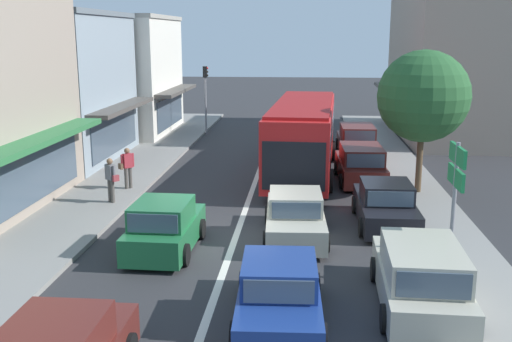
{
  "coord_description": "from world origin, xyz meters",
  "views": [
    {
      "loc": [
        2.1,
        -17.14,
        6.13
      ],
      "look_at": [
        0.3,
        4.22,
        1.2
      ],
      "focal_mm": 42.0,
      "sensor_mm": 36.0,
      "label": 1
    }
  ],
  "objects_px": {
    "sedan_queue_far_back": "(295,217)",
    "pedestrian_with_handbag_near": "(127,166)",
    "city_bus": "(303,133)",
    "hatchback_behind_bus_mid": "(165,228)",
    "sedan_adjacent_lane_lead": "(279,294)",
    "parked_wagon_kerb_rear": "(357,141)",
    "traffic_light_downstreet": "(205,88)",
    "parked_wagon_kerb_front": "(420,278)",
    "directional_road_sign": "(456,179)",
    "street_tree_right": "(423,96)",
    "parked_wagon_kerb_third": "(360,165)",
    "pedestrian_browsing_midblock": "(111,177)",
    "parked_sedan_kerb_second": "(385,206)"
  },
  "relations": [
    {
      "from": "hatchback_behind_bus_mid",
      "to": "pedestrian_with_handbag_near",
      "type": "bearing_deg",
      "value": 115.0
    },
    {
      "from": "pedestrian_with_handbag_near",
      "to": "traffic_light_downstreet",
      "type": "bearing_deg",
      "value": 86.81
    },
    {
      "from": "street_tree_right",
      "to": "parked_wagon_kerb_third",
      "type": "bearing_deg",
      "value": 137.7
    },
    {
      "from": "parked_wagon_kerb_front",
      "to": "pedestrian_browsing_midblock",
      "type": "height_order",
      "value": "pedestrian_browsing_midblock"
    },
    {
      "from": "parked_wagon_kerb_third",
      "to": "pedestrian_browsing_midblock",
      "type": "xyz_separation_m",
      "value": [
        -9.32,
        -4.42,
        0.32
      ]
    },
    {
      "from": "city_bus",
      "to": "directional_road_sign",
      "type": "distance_m",
      "value": 12.28
    },
    {
      "from": "hatchback_behind_bus_mid",
      "to": "parked_sedan_kerb_second",
      "type": "bearing_deg",
      "value": 24.18
    },
    {
      "from": "street_tree_right",
      "to": "traffic_light_downstreet",
      "type": "bearing_deg",
      "value": 128.05
    },
    {
      "from": "sedan_queue_far_back",
      "to": "traffic_light_downstreet",
      "type": "bearing_deg",
      "value": 107.29
    },
    {
      "from": "parked_wagon_kerb_third",
      "to": "traffic_light_downstreet",
      "type": "bearing_deg",
      "value": 126.2
    },
    {
      "from": "parked_wagon_kerb_rear",
      "to": "parked_wagon_kerb_front",
      "type": "bearing_deg",
      "value": -89.93
    },
    {
      "from": "parked_wagon_kerb_rear",
      "to": "pedestrian_with_handbag_near",
      "type": "distance_m",
      "value": 12.66
    },
    {
      "from": "parked_wagon_kerb_front",
      "to": "parked_sedan_kerb_second",
      "type": "bearing_deg",
      "value": 90.12
    },
    {
      "from": "parked_sedan_kerb_second",
      "to": "parked_wagon_kerb_third",
      "type": "height_order",
      "value": "parked_wagon_kerb_third"
    },
    {
      "from": "sedan_adjacent_lane_lead",
      "to": "pedestrian_with_handbag_near",
      "type": "height_order",
      "value": "pedestrian_with_handbag_near"
    },
    {
      "from": "parked_wagon_kerb_rear",
      "to": "directional_road_sign",
      "type": "bearing_deg",
      "value": -86.43
    },
    {
      "from": "parked_wagon_kerb_front",
      "to": "directional_road_sign",
      "type": "bearing_deg",
      "value": 56.14
    },
    {
      "from": "city_bus",
      "to": "parked_wagon_kerb_rear",
      "type": "xyz_separation_m",
      "value": [
        2.73,
        4.66,
        -1.14
      ]
    },
    {
      "from": "traffic_light_downstreet",
      "to": "directional_road_sign",
      "type": "height_order",
      "value": "traffic_light_downstreet"
    },
    {
      "from": "city_bus",
      "to": "parked_wagon_kerb_rear",
      "type": "bearing_deg",
      "value": 59.67
    },
    {
      "from": "sedan_adjacent_lane_lead",
      "to": "street_tree_right",
      "type": "relative_size",
      "value": 0.76
    },
    {
      "from": "parked_sedan_kerb_second",
      "to": "parked_wagon_kerb_third",
      "type": "distance_m",
      "value": 5.9
    },
    {
      "from": "hatchback_behind_bus_mid",
      "to": "parked_wagon_kerb_third",
      "type": "bearing_deg",
      "value": 54.56
    },
    {
      "from": "pedestrian_browsing_midblock",
      "to": "sedan_queue_far_back",
      "type": "bearing_deg",
      "value": -23.71
    },
    {
      "from": "hatchback_behind_bus_mid",
      "to": "parked_wagon_kerb_third",
      "type": "relative_size",
      "value": 0.82
    },
    {
      "from": "sedan_adjacent_lane_lead",
      "to": "traffic_light_downstreet",
      "type": "bearing_deg",
      "value": 103.02
    },
    {
      "from": "city_bus",
      "to": "parked_wagon_kerb_third",
      "type": "relative_size",
      "value": 2.41
    },
    {
      "from": "parked_wagon_kerb_front",
      "to": "pedestrian_browsing_midblock",
      "type": "relative_size",
      "value": 2.79
    },
    {
      "from": "sedan_queue_far_back",
      "to": "directional_road_sign",
      "type": "xyz_separation_m",
      "value": [
        3.91,
        -3.14,
        2.04
      ]
    },
    {
      "from": "sedan_adjacent_lane_lead",
      "to": "parked_wagon_kerb_rear",
      "type": "height_order",
      "value": "parked_wagon_kerb_rear"
    },
    {
      "from": "parked_wagon_kerb_front",
      "to": "street_tree_right",
      "type": "height_order",
      "value": "street_tree_right"
    },
    {
      "from": "city_bus",
      "to": "parked_wagon_kerb_rear",
      "type": "distance_m",
      "value": 5.52
    },
    {
      "from": "parked_wagon_kerb_rear",
      "to": "pedestrian_browsing_midblock",
      "type": "xyz_separation_m",
      "value": [
        -9.61,
        -10.24,
        0.32
      ]
    },
    {
      "from": "hatchback_behind_bus_mid",
      "to": "parked_wagon_kerb_front",
      "type": "xyz_separation_m",
      "value": [
        6.62,
        -3.13,
        0.04
      ]
    },
    {
      "from": "street_tree_right",
      "to": "parked_wagon_kerb_front",
      "type": "bearing_deg",
      "value": -99.82
    },
    {
      "from": "sedan_adjacent_lane_lead",
      "to": "sedan_queue_far_back",
      "type": "distance_m",
      "value": 5.59
    },
    {
      "from": "sedan_adjacent_lane_lead",
      "to": "hatchback_behind_bus_mid",
      "type": "distance_m",
      "value": 5.37
    },
    {
      "from": "sedan_adjacent_lane_lead",
      "to": "sedan_queue_far_back",
      "type": "relative_size",
      "value": 1.0
    },
    {
      "from": "city_bus",
      "to": "hatchback_behind_bus_mid",
      "type": "relative_size",
      "value": 2.94
    },
    {
      "from": "hatchback_behind_bus_mid",
      "to": "parked_sedan_kerb_second",
      "type": "relative_size",
      "value": 0.89
    },
    {
      "from": "parked_wagon_kerb_front",
      "to": "pedestrian_with_handbag_near",
      "type": "xyz_separation_m",
      "value": [
        -9.62,
        9.56,
        0.32
      ]
    },
    {
      "from": "parked_wagon_kerb_third",
      "to": "pedestrian_with_handbag_near",
      "type": "bearing_deg",
      "value": -165.39
    },
    {
      "from": "city_bus",
      "to": "sedan_adjacent_lane_lead",
      "type": "bearing_deg",
      "value": -91.63
    },
    {
      "from": "sedan_queue_far_back",
      "to": "directional_road_sign",
      "type": "distance_m",
      "value": 5.41
    },
    {
      "from": "sedan_queue_far_back",
      "to": "pedestrian_with_handbag_near",
      "type": "distance_m",
      "value": 8.34
    },
    {
      "from": "hatchback_behind_bus_mid",
      "to": "parked_wagon_kerb_third",
      "type": "distance_m",
      "value": 10.87
    },
    {
      "from": "pedestrian_with_handbag_near",
      "to": "sedan_adjacent_lane_lead",
      "type": "bearing_deg",
      "value": -58.42
    },
    {
      "from": "parked_sedan_kerb_second",
      "to": "street_tree_right",
      "type": "bearing_deg",
      "value": 66.28
    },
    {
      "from": "traffic_light_downstreet",
      "to": "parked_wagon_kerb_rear",
      "type": "bearing_deg",
      "value": -33.44
    },
    {
      "from": "city_bus",
      "to": "parked_wagon_kerb_rear",
      "type": "relative_size",
      "value": 2.43
    }
  ]
}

